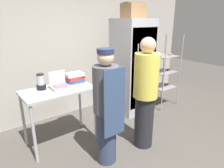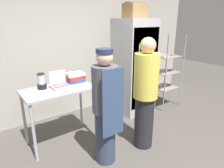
{
  "view_description": "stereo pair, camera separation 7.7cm",
  "coord_description": "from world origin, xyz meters",
  "px_view_note": "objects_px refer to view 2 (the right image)",
  "views": [
    {
      "loc": [
        -1.97,
        -1.54,
        1.97
      ],
      "look_at": [
        -0.2,
        0.77,
        1.02
      ],
      "focal_mm": 32.0,
      "sensor_mm": 36.0,
      "label": 1
    },
    {
      "loc": [
        -1.91,
        -1.58,
        1.97
      ],
      "look_at": [
        -0.2,
        0.77,
        1.02
      ],
      "focal_mm": 32.0,
      "sensor_mm": 36.0,
      "label": 2
    }
  ],
  "objects_px": {
    "refrigerator": "(134,67)",
    "blender_pitcher": "(42,82)",
    "baking_rack": "(166,72)",
    "cardboard_storage_box": "(135,11)",
    "person_baker": "(105,107)",
    "person_customer": "(145,94)",
    "donut_box": "(61,86)",
    "binder_stack": "(75,77)"
  },
  "relations": [
    {
      "from": "refrigerator",
      "to": "binder_stack",
      "type": "distance_m",
      "value": 1.4
    },
    {
      "from": "cardboard_storage_box",
      "to": "person_baker",
      "type": "height_order",
      "value": "cardboard_storage_box"
    },
    {
      "from": "baking_rack",
      "to": "donut_box",
      "type": "xyz_separation_m",
      "value": [
        -2.51,
        -0.01,
        0.16
      ]
    },
    {
      "from": "refrigerator",
      "to": "donut_box",
      "type": "height_order",
      "value": "refrigerator"
    },
    {
      "from": "cardboard_storage_box",
      "to": "blender_pitcher",
      "type": "bearing_deg",
      "value": -177.27
    },
    {
      "from": "blender_pitcher",
      "to": "baking_rack",
      "type": "bearing_deg",
      "value": -3.34
    },
    {
      "from": "baking_rack",
      "to": "cardboard_storage_box",
      "type": "height_order",
      "value": "cardboard_storage_box"
    },
    {
      "from": "baking_rack",
      "to": "person_customer",
      "type": "xyz_separation_m",
      "value": [
        -1.53,
        -0.87,
        0.07
      ]
    },
    {
      "from": "donut_box",
      "to": "binder_stack",
      "type": "xyz_separation_m",
      "value": [
        0.34,
        0.18,
        0.03
      ]
    },
    {
      "from": "refrigerator",
      "to": "baking_rack",
      "type": "height_order",
      "value": "refrigerator"
    },
    {
      "from": "refrigerator",
      "to": "blender_pitcher",
      "type": "bearing_deg",
      "value": -178.08
    },
    {
      "from": "baking_rack",
      "to": "donut_box",
      "type": "height_order",
      "value": "baking_rack"
    },
    {
      "from": "cardboard_storage_box",
      "to": "refrigerator",
      "type": "bearing_deg",
      "value": -83.85
    },
    {
      "from": "baking_rack",
      "to": "refrigerator",
      "type": "bearing_deg",
      "value": 163.71
    },
    {
      "from": "binder_stack",
      "to": "cardboard_storage_box",
      "type": "bearing_deg",
      "value": 3.53
    },
    {
      "from": "refrigerator",
      "to": "baking_rack",
      "type": "relative_size",
      "value": 1.19
    },
    {
      "from": "refrigerator",
      "to": "person_customer",
      "type": "height_order",
      "value": "refrigerator"
    },
    {
      "from": "baking_rack",
      "to": "donut_box",
      "type": "bearing_deg",
      "value": -179.78
    },
    {
      "from": "baking_rack",
      "to": "blender_pitcher",
      "type": "relative_size",
      "value": 6.67
    },
    {
      "from": "donut_box",
      "to": "binder_stack",
      "type": "bearing_deg",
      "value": 27.86
    },
    {
      "from": "baking_rack",
      "to": "person_baker",
      "type": "xyz_separation_m",
      "value": [
        -2.23,
        -0.83,
        0.03
      ]
    },
    {
      "from": "person_customer",
      "to": "cardboard_storage_box",
      "type": "bearing_deg",
      "value": 56.27
    },
    {
      "from": "refrigerator",
      "to": "donut_box",
      "type": "relative_size",
      "value": 7.35
    },
    {
      "from": "blender_pitcher",
      "to": "person_baker",
      "type": "relative_size",
      "value": 0.15
    },
    {
      "from": "person_customer",
      "to": "person_baker",
      "type": "bearing_deg",
      "value": 176.25
    },
    {
      "from": "donut_box",
      "to": "person_customer",
      "type": "relative_size",
      "value": 0.16
    },
    {
      "from": "person_baker",
      "to": "person_customer",
      "type": "bearing_deg",
      "value": -3.75
    },
    {
      "from": "person_customer",
      "to": "donut_box",
      "type": "bearing_deg",
      "value": 138.66
    },
    {
      "from": "blender_pitcher",
      "to": "person_customer",
      "type": "relative_size",
      "value": 0.14
    },
    {
      "from": "person_baker",
      "to": "blender_pitcher",
      "type": "bearing_deg",
      "value": 117.58
    },
    {
      "from": "baking_rack",
      "to": "cardboard_storage_box",
      "type": "bearing_deg",
      "value": 161.91
    },
    {
      "from": "person_customer",
      "to": "blender_pitcher",
      "type": "bearing_deg",
      "value": 139.63
    },
    {
      "from": "refrigerator",
      "to": "baking_rack",
      "type": "bearing_deg",
      "value": -16.29
    },
    {
      "from": "blender_pitcher",
      "to": "person_baker",
      "type": "xyz_separation_m",
      "value": [
        0.52,
        -0.99,
        -0.2
      ]
    },
    {
      "from": "baking_rack",
      "to": "person_customer",
      "type": "distance_m",
      "value": 1.76
    },
    {
      "from": "donut_box",
      "to": "cardboard_storage_box",
      "type": "relative_size",
      "value": 0.65
    },
    {
      "from": "baking_rack",
      "to": "person_baker",
      "type": "distance_m",
      "value": 2.38
    },
    {
      "from": "refrigerator",
      "to": "blender_pitcher",
      "type": "xyz_separation_m",
      "value": [
        -1.97,
        -0.07,
        0.05
      ]
    },
    {
      "from": "refrigerator",
      "to": "binder_stack",
      "type": "relative_size",
      "value": 6.34
    },
    {
      "from": "baking_rack",
      "to": "blender_pitcher",
      "type": "height_order",
      "value": "baking_rack"
    },
    {
      "from": "blender_pitcher",
      "to": "cardboard_storage_box",
      "type": "bearing_deg",
      "value": 2.73
    },
    {
      "from": "person_baker",
      "to": "person_customer",
      "type": "distance_m",
      "value": 0.7
    }
  ]
}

